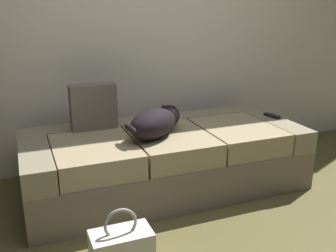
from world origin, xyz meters
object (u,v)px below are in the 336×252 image
(dog_dark, at_px, (156,122))
(handbag, at_px, (122,251))
(tv_remote, at_px, (272,116))
(throw_pillow, at_px, (93,107))
(couch, at_px, (166,159))

(dog_dark, distance_m, handbag, 1.00)
(dog_dark, relative_size, handbag, 1.42)
(tv_remote, bearing_deg, throw_pillow, 160.54)
(throw_pillow, height_order, handbag, throw_pillow)
(dog_dark, xyz_separation_m, handbag, (-0.47, -0.77, -0.44))
(tv_remote, height_order, handbag, tv_remote)
(dog_dark, bearing_deg, throw_pillow, 138.00)
(tv_remote, xyz_separation_m, handbag, (-1.54, -0.86, -0.35))
(couch, relative_size, dog_dark, 3.87)
(dog_dark, height_order, tv_remote, dog_dark)
(couch, height_order, handbag, couch)
(tv_remote, distance_m, handbag, 1.80)
(throw_pillow, bearing_deg, tv_remote, -9.45)
(throw_pillow, relative_size, handbag, 0.90)
(throw_pillow, bearing_deg, couch, -27.13)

